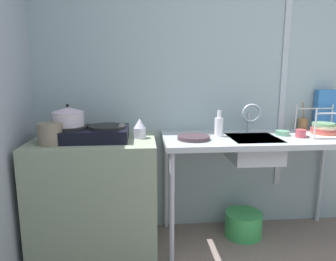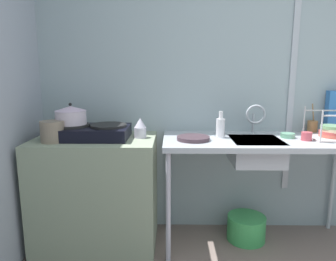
{
  "view_description": "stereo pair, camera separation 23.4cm",
  "coord_description": "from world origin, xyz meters",
  "px_view_note": "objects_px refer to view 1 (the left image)",
  "views": [
    {
      "loc": [
        -1.05,
        -0.74,
        1.37
      ],
      "look_at": [
        -0.85,
        1.55,
        0.93
      ],
      "focal_mm": 33.04,
      "sensor_mm": 36.0,
      "label": 1
    },
    {
      "loc": [
        -0.82,
        -0.75,
        1.37
      ],
      "look_at": [
        -0.85,
        1.55,
        0.93
      ],
      "focal_mm": 33.04,
      "sensor_mm": 36.0,
      "label": 2
    }
  ],
  "objects_px": {
    "percolator": "(140,129)",
    "sink_basin": "(253,149)",
    "cup_by_rack": "(301,133)",
    "frying_pan": "(194,138)",
    "bucket_on_floor": "(243,224)",
    "cereal_box": "(325,110)",
    "utensil_jar": "(303,124)",
    "pot_on_left_burner": "(68,116)",
    "dish_rack": "(324,129)",
    "faucet": "(251,114)",
    "stove": "(88,133)",
    "pot_beside_stove": "(50,134)",
    "small_bowl_on_drainboard": "(282,133)",
    "bottle_by_sink": "(219,126)"
  },
  "relations": [
    {
      "from": "percolator",
      "to": "sink_basin",
      "type": "distance_m",
      "value": 0.9
    },
    {
      "from": "sink_basin",
      "to": "cup_by_rack",
      "type": "height_order",
      "value": "cup_by_rack"
    },
    {
      "from": "frying_pan",
      "to": "bucket_on_floor",
      "type": "bearing_deg",
      "value": 13.59
    },
    {
      "from": "cereal_box",
      "to": "utensil_jar",
      "type": "relative_size",
      "value": 1.42
    },
    {
      "from": "cup_by_rack",
      "to": "frying_pan",
      "type": "bearing_deg",
      "value": -179.86
    },
    {
      "from": "pot_on_left_burner",
      "to": "bucket_on_floor",
      "type": "xyz_separation_m",
      "value": [
        1.38,
        0.06,
        -0.95
      ]
    },
    {
      "from": "frying_pan",
      "to": "dish_rack",
      "type": "relative_size",
      "value": 0.72
    },
    {
      "from": "dish_rack",
      "to": "faucet",
      "type": "bearing_deg",
      "value": 168.98
    },
    {
      "from": "stove",
      "to": "bucket_on_floor",
      "type": "relative_size",
      "value": 1.89
    },
    {
      "from": "cereal_box",
      "to": "utensil_jar",
      "type": "height_order",
      "value": "cereal_box"
    },
    {
      "from": "sink_basin",
      "to": "faucet",
      "type": "xyz_separation_m",
      "value": [
        0.03,
        0.16,
        0.25
      ]
    },
    {
      "from": "stove",
      "to": "pot_beside_stove",
      "type": "xyz_separation_m",
      "value": [
        -0.24,
        -0.13,
        0.03
      ]
    },
    {
      "from": "dish_rack",
      "to": "small_bowl_on_drainboard",
      "type": "relative_size",
      "value": 3.12
    },
    {
      "from": "sink_basin",
      "to": "cereal_box",
      "type": "bearing_deg",
      "value": 20.46
    },
    {
      "from": "dish_rack",
      "to": "cereal_box",
      "type": "relative_size",
      "value": 0.97
    },
    {
      "from": "stove",
      "to": "bottle_by_sink",
      "type": "height_order",
      "value": "bottle_by_sink"
    },
    {
      "from": "pot_on_left_burner",
      "to": "utensil_jar",
      "type": "relative_size",
      "value": 0.95
    },
    {
      "from": "percolator",
      "to": "small_bowl_on_drainboard",
      "type": "relative_size",
      "value": 1.42
    },
    {
      "from": "stove",
      "to": "bottle_by_sink",
      "type": "distance_m",
      "value": 1.0
    },
    {
      "from": "frying_pan",
      "to": "pot_on_left_burner",
      "type": "bearing_deg",
      "value": 176.62
    },
    {
      "from": "cup_by_rack",
      "to": "small_bowl_on_drainboard",
      "type": "distance_m",
      "value": 0.14
    },
    {
      "from": "pot_beside_stove",
      "to": "small_bowl_on_drainboard",
      "type": "xyz_separation_m",
      "value": [
        1.76,
        0.17,
        -0.06
      ]
    },
    {
      "from": "frying_pan",
      "to": "bucket_on_floor",
      "type": "distance_m",
      "value": 0.91
    },
    {
      "from": "stove",
      "to": "cup_by_rack",
      "type": "distance_m",
      "value": 1.62
    },
    {
      "from": "faucet",
      "to": "bottle_by_sink",
      "type": "distance_m",
      "value": 0.31
    },
    {
      "from": "frying_pan",
      "to": "utensil_jar",
      "type": "distance_m",
      "value": 1.05
    },
    {
      "from": "sink_basin",
      "to": "cup_by_rack",
      "type": "distance_m",
      "value": 0.38
    },
    {
      "from": "stove",
      "to": "sink_basin",
      "type": "height_order",
      "value": "stove"
    },
    {
      "from": "faucet",
      "to": "cup_by_rack",
      "type": "distance_m",
      "value": 0.4
    },
    {
      "from": "stove",
      "to": "cup_by_rack",
      "type": "height_order",
      "value": "stove"
    },
    {
      "from": "bucket_on_floor",
      "to": "sink_basin",
      "type": "bearing_deg",
      "value": -77.92
    },
    {
      "from": "faucet",
      "to": "bottle_by_sink",
      "type": "height_order",
      "value": "faucet"
    },
    {
      "from": "faucet",
      "to": "cereal_box",
      "type": "xyz_separation_m",
      "value": [
        0.7,
        0.11,
        0.02
      ]
    },
    {
      "from": "stove",
      "to": "cereal_box",
      "type": "distance_m",
      "value": 2.0
    },
    {
      "from": "percolator",
      "to": "bottle_by_sink",
      "type": "xyz_separation_m",
      "value": [
        0.62,
        0.01,
        0.01
      ]
    },
    {
      "from": "cup_by_rack",
      "to": "utensil_jar",
      "type": "relative_size",
      "value": 0.31
    },
    {
      "from": "stove",
      "to": "bucket_on_floor",
      "type": "distance_m",
      "value": 1.49
    },
    {
      "from": "frying_pan",
      "to": "bottle_by_sink",
      "type": "relative_size",
      "value": 1.19
    },
    {
      "from": "frying_pan",
      "to": "utensil_jar",
      "type": "relative_size",
      "value": 1.0
    },
    {
      "from": "stove",
      "to": "percolator",
      "type": "xyz_separation_m",
      "value": [
        0.38,
        0.03,
        0.02
      ]
    },
    {
      "from": "small_bowl_on_drainboard",
      "to": "bucket_on_floor",
      "type": "bearing_deg",
      "value": 176.39
    },
    {
      "from": "dish_rack",
      "to": "bottle_by_sink",
      "type": "height_order",
      "value": "dish_rack"
    },
    {
      "from": "sink_basin",
      "to": "stove",
      "type": "bearing_deg",
      "value": 178.56
    },
    {
      "from": "small_bowl_on_drainboard",
      "to": "bottle_by_sink",
      "type": "height_order",
      "value": "bottle_by_sink"
    },
    {
      "from": "faucet",
      "to": "pot_beside_stove",
      "type": "bearing_deg",
      "value": -170.39
    },
    {
      "from": "utensil_jar",
      "to": "dish_rack",
      "type": "bearing_deg",
      "value": -75.18
    },
    {
      "from": "sink_basin",
      "to": "small_bowl_on_drainboard",
      "type": "distance_m",
      "value": 0.29
    },
    {
      "from": "stove",
      "to": "pot_on_left_burner",
      "type": "distance_m",
      "value": 0.19
    },
    {
      "from": "percolator",
      "to": "faucet",
      "type": "height_order",
      "value": "faucet"
    },
    {
      "from": "dish_rack",
      "to": "utensil_jar",
      "type": "distance_m",
      "value": 0.23
    }
  ]
}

